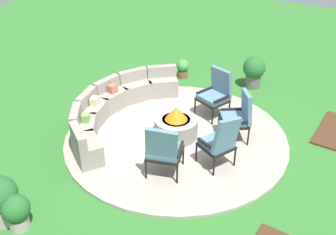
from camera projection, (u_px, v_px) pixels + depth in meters
name	position (u px, v px, depth m)	size (l,w,h in m)	color
ground_plane	(176.00, 138.00, 8.39)	(24.00, 24.00, 0.00)	#2D6B28
patio_circle	(176.00, 137.00, 8.38)	(4.69, 4.69, 0.06)	#9E9384
fire_pit	(176.00, 125.00, 8.22)	(0.91, 0.91, 0.70)	gray
curved_stone_bench	(114.00, 107.00, 8.83)	(3.81, 1.57, 0.72)	gray
lounge_chair_front_left	(164.00, 149.00, 6.99)	(0.80, 0.78, 1.11)	black
lounge_chair_front_right	(220.00, 141.00, 7.20)	(0.74, 0.76, 1.14)	black
lounge_chair_back_left	(239.00, 115.00, 8.02)	(0.80, 0.81, 1.08)	black
lounge_chair_back_right	(216.00, 92.00, 8.84)	(0.75, 0.76, 1.12)	black
potted_plant_0	(183.00, 68.00, 10.80)	(0.35, 0.35, 0.53)	brown
potted_plant_1	(0.00, 198.00, 6.16)	(0.59, 0.59, 0.84)	#A89E8E
potted_plant_2	(16.00, 211.00, 6.08)	(0.45, 0.45, 0.62)	#A89E8E
potted_plant_3	(254.00, 70.00, 10.22)	(0.58, 0.58, 0.84)	#605B56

